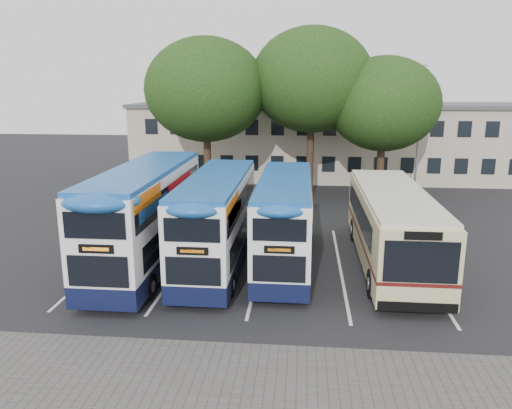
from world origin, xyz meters
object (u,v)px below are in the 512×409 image
Objects in this scene: tree_left at (206,90)px; bus_dd_mid at (217,217)px; bus_dd_right at (285,217)px; bus_dd_left at (146,212)px; bus_single at (392,222)px; tree_right at (384,104)px; lamp_post at (419,124)px; tree_mid at (312,80)px.

tree_left is 1.13× the size of bus_dd_mid.
tree_left is at bearing 114.67° from bus_dd_right.
tree_left is 1.04× the size of bus_dd_left.
bus_dd_left is 0.94× the size of bus_single.
bus_single is (10.54, -12.17, -5.52)m from tree_left.
tree_right is at bearing 56.78° from bus_dd_mid.
bus_dd_mid is at bearing -127.21° from lamp_post.
tree_mid is (-7.49, -1.02, 2.95)m from lamp_post.
bus_dd_right is (5.96, 0.73, -0.27)m from bus_dd_left.
bus_dd_right is (-5.95, -13.03, -4.36)m from tree_right.
bus_dd_right is at bearing -95.04° from tree_mid.
bus_dd_right reaches higher than bus_single.
tree_right is 1.00× the size of bus_dd_mid.
tree_right is at bearing -147.26° from lamp_post.
bus_dd_left is at bearing -90.48° from tree_left.
lamp_post is 17.43m from bus_dd_right.
bus_dd_left reaches higher than bus_single.
bus_dd_left reaches higher than bus_dd_right.
bus_dd_mid is 7.67m from bus_single.
bus_dd_left is 10.74m from bus_single.
bus_dd_mid is 2.94m from bus_dd_right.
bus_dd_mid is at bearing -106.09° from tree_mid.
bus_single is (4.69, 0.57, -0.26)m from bus_dd_right.
tree_mid is 15.95m from bus_dd_mid.
tree_mid is 1.10× the size of bus_dd_left.
tree_left is at bearing -171.51° from tree_mid.
tree_mid is 14.99m from bus_single.
bus_dd_mid reaches higher than bus_dd_right.
tree_left is at bearing -178.55° from tree_right.
bus_dd_mid is at bearing -77.42° from tree_left.
tree_left is (-14.55, -2.07, 2.31)m from lamp_post.
tree_left is at bearing -171.90° from lamp_post.
tree_right is 14.97m from bus_dd_right.
bus_dd_right is at bearing -173.13° from bus_single.
bus_dd_mid is at bearing -123.22° from tree_right.
bus_dd_right is (-8.71, -14.81, -2.95)m from lamp_post.
bus_dd_left is 1.09× the size of bus_dd_mid.
bus_dd_mid is 1.03× the size of bus_dd_right.
tree_right is (11.79, 0.30, -0.90)m from tree_left.
lamp_post is at bearing 7.74° from tree_mid.
tree_mid reaches higher than bus_dd_left.
bus_dd_right is at bearing -65.33° from tree_left.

